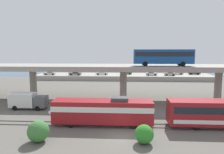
{
  "coord_description": "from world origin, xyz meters",
  "views": [
    {
      "loc": [
        0.13,
        -24.68,
        10.67
      ],
      "look_at": [
        -2.65,
        22.49,
        4.77
      ],
      "focal_mm": 32.78,
      "sensor_mm": 36.0,
      "label": 1
    }
  ],
  "objects_px": {
    "service_truck_west": "(27,100)",
    "parked_car_0": "(151,73)",
    "parked_car_7": "(50,73)",
    "parked_car_3": "(177,72)",
    "parked_car_5": "(102,73)",
    "parked_car_6": "(126,72)",
    "train_locomotive": "(98,110)",
    "parked_car_1": "(194,73)",
    "parked_car_2": "(170,73)",
    "parked_car_4": "(75,73)",
    "transit_bus_on_overpass": "(163,56)"
  },
  "relations": [
    {
      "from": "service_truck_west",
      "to": "parked_car_0",
      "type": "bearing_deg",
      "value": 55.49
    },
    {
      "from": "service_truck_west",
      "to": "parked_car_7",
      "type": "height_order",
      "value": "parked_car_7"
    },
    {
      "from": "parked_car_3",
      "to": "parked_car_5",
      "type": "relative_size",
      "value": 1.0
    },
    {
      "from": "service_truck_west",
      "to": "parked_car_5",
      "type": "bearing_deg",
      "value": 77.47
    },
    {
      "from": "parked_car_3",
      "to": "parked_car_6",
      "type": "bearing_deg",
      "value": 2.43
    },
    {
      "from": "train_locomotive",
      "to": "parked_car_1",
      "type": "relative_size",
      "value": 3.52
    },
    {
      "from": "parked_car_3",
      "to": "parked_car_2",
      "type": "bearing_deg",
      "value": 46.86
    },
    {
      "from": "parked_car_2",
      "to": "parked_car_4",
      "type": "height_order",
      "value": "same"
    },
    {
      "from": "parked_car_7",
      "to": "parked_car_6",
      "type": "bearing_deg",
      "value": -173.52
    },
    {
      "from": "parked_car_2",
      "to": "parked_car_4",
      "type": "distance_m",
      "value": 35.83
    },
    {
      "from": "parked_car_7",
      "to": "parked_car_1",
      "type": "bearing_deg",
      "value": -175.56
    },
    {
      "from": "parked_car_5",
      "to": "parked_car_6",
      "type": "height_order",
      "value": "same"
    },
    {
      "from": "parked_car_6",
      "to": "transit_bus_on_overpass",
      "type": "bearing_deg",
      "value": 100.53
    },
    {
      "from": "parked_car_1",
      "to": "parked_car_7",
      "type": "height_order",
      "value": "same"
    },
    {
      "from": "parked_car_4",
      "to": "parked_car_6",
      "type": "distance_m",
      "value": 19.93
    },
    {
      "from": "train_locomotive",
      "to": "service_truck_west",
      "type": "bearing_deg",
      "value": -28.09
    },
    {
      "from": "transit_bus_on_overpass",
      "to": "service_truck_west",
      "type": "bearing_deg",
      "value": 13.85
    },
    {
      "from": "transit_bus_on_overpass",
      "to": "parked_car_1",
      "type": "height_order",
      "value": "transit_bus_on_overpass"
    },
    {
      "from": "parked_car_2",
      "to": "parked_car_6",
      "type": "xyz_separation_m",
      "value": [
        -16.28,
        3.15,
        0.0
      ]
    },
    {
      "from": "transit_bus_on_overpass",
      "to": "parked_car_3",
      "type": "relative_size",
      "value": 2.57
    },
    {
      "from": "train_locomotive",
      "to": "service_truck_west",
      "type": "height_order",
      "value": "train_locomotive"
    },
    {
      "from": "parked_car_0",
      "to": "train_locomotive",
      "type": "bearing_deg",
      "value": -106.15
    },
    {
      "from": "parked_car_5",
      "to": "parked_car_0",
      "type": "bearing_deg",
      "value": -3.13
    },
    {
      "from": "parked_car_6",
      "to": "parked_car_5",
      "type": "bearing_deg",
      "value": 12.16
    },
    {
      "from": "parked_car_2",
      "to": "parked_car_3",
      "type": "relative_size",
      "value": 0.86
    },
    {
      "from": "service_truck_west",
      "to": "parked_car_5",
      "type": "distance_m",
      "value": 43.27
    },
    {
      "from": "train_locomotive",
      "to": "parked_car_5",
      "type": "distance_m",
      "value": 50.04
    },
    {
      "from": "train_locomotive",
      "to": "parked_car_0",
      "type": "xyz_separation_m",
      "value": [
        14.12,
        48.77,
        0.3
      ]
    },
    {
      "from": "parked_car_3",
      "to": "parked_car_4",
      "type": "height_order",
      "value": "same"
    },
    {
      "from": "service_truck_west",
      "to": "parked_car_4",
      "type": "height_order",
      "value": "parked_car_4"
    },
    {
      "from": "service_truck_west",
      "to": "parked_car_6",
      "type": "bearing_deg",
      "value": 66.9
    },
    {
      "from": "service_truck_west",
      "to": "parked_car_3",
      "type": "xyz_separation_m",
      "value": [
        38.92,
        45.13,
        0.86
      ]
    },
    {
      "from": "transit_bus_on_overpass",
      "to": "parked_car_3",
      "type": "height_order",
      "value": "transit_bus_on_overpass"
    },
    {
      "from": "parked_car_0",
      "to": "parked_car_1",
      "type": "relative_size",
      "value": 0.95
    },
    {
      "from": "train_locomotive",
      "to": "parked_car_6",
      "type": "relative_size",
      "value": 3.52
    },
    {
      "from": "train_locomotive",
      "to": "parked_car_5",
      "type": "height_order",
      "value": "train_locomotive"
    },
    {
      "from": "parked_car_4",
      "to": "parked_car_5",
      "type": "xyz_separation_m",
      "value": [
        10.03,
        1.93,
        -0.0
      ]
    },
    {
      "from": "parked_car_0",
      "to": "parked_car_2",
      "type": "relative_size",
      "value": 1.04
    },
    {
      "from": "parked_car_1",
      "to": "parked_car_3",
      "type": "height_order",
      "value": "same"
    },
    {
      "from": "parked_car_5",
      "to": "parked_car_6",
      "type": "distance_m",
      "value": 9.72
    },
    {
      "from": "parked_car_2",
      "to": "parked_car_3",
      "type": "xyz_separation_m",
      "value": [
        3.75,
        4.0,
        0.0
      ]
    },
    {
      "from": "train_locomotive",
      "to": "parked_car_4",
      "type": "distance_m",
      "value": 50.13
    },
    {
      "from": "parked_car_4",
      "to": "parked_car_5",
      "type": "height_order",
      "value": "same"
    },
    {
      "from": "parked_car_4",
      "to": "train_locomotive",
      "type": "bearing_deg",
      "value": 107.23
    },
    {
      "from": "service_truck_west",
      "to": "parked_car_0",
      "type": "relative_size",
      "value": 1.63
    },
    {
      "from": "parked_car_0",
      "to": "parked_car_1",
      "type": "distance_m",
      "value": 17.62
    },
    {
      "from": "parked_car_2",
      "to": "parked_car_5",
      "type": "distance_m",
      "value": 25.81
    },
    {
      "from": "service_truck_west",
      "to": "parked_car_6",
      "type": "xyz_separation_m",
      "value": [
        18.89,
        44.28,
        0.86
      ]
    },
    {
      "from": "service_truck_west",
      "to": "parked_car_5",
      "type": "xyz_separation_m",
      "value": [
        9.39,
        42.23,
        0.86
      ]
    },
    {
      "from": "service_truck_west",
      "to": "parked_car_3",
      "type": "bearing_deg",
      "value": 49.22
    }
  ]
}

